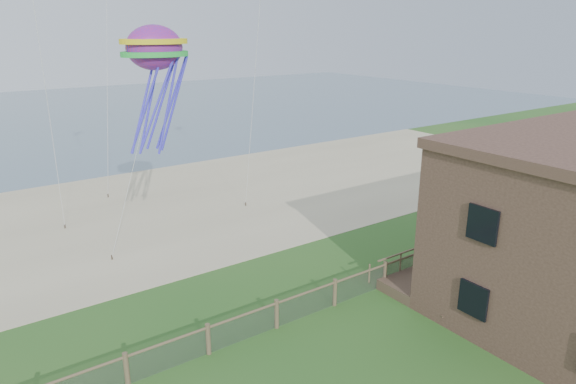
# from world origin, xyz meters

# --- Properties ---
(sand_beach) EXTENTS (72.00, 20.00, 0.02)m
(sand_beach) POSITION_xyz_m (0.00, 22.00, 0.00)
(sand_beach) COLOR tan
(sand_beach) RESTS_ON ground
(ocean) EXTENTS (160.00, 68.00, 0.02)m
(ocean) POSITION_xyz_m (0.00, 66.00, 0.00)
(ocean) COLOR slate
(ocean) RESTS_ON ground
(chainlink_fence) EXTENTS (36.20, 0.20, 1.25)m
(chainlink_fence) POSITION_xyz_m (0.00, 6.00, 0.55)
(chainlink_fence) COLOR brown
(chainlink_fence) RESTS_ON ground
(motel_deck) EXTENTS (15.00, 2.00, 0.50)m
(motel_deck) POSITION_xyz_m (13.00, 5.00, 0.25)
(motel_deck) COLOR brown
(motel_deck) RESTS_ON ground
(picnic_table) EXTENTS (2.23, 1.91, 0.81)m
(picnic_table) POSITION_xyz_m (6.57, 2.70, 0.40)
(picnic_table) COLOR brown
(picnic_table) RESTS_ON ground
(octopus_kite) EXTENTS (3.57, 3.13, 6.12)m
(octopus_kite) POSITION_xyz_m (-1.44, 13.13, 9.03)
(octopus_kite) COLOR #DE2349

